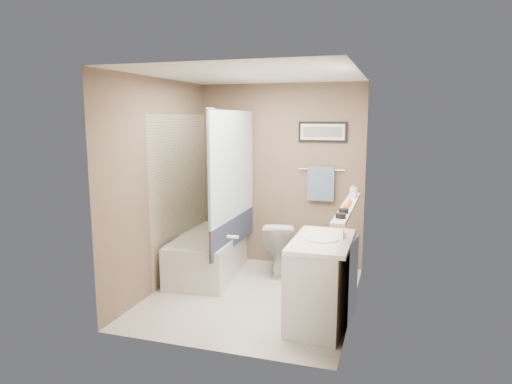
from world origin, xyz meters
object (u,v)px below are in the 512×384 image
(vanity, at_px, (322,284))
(hair_brush_back, at_px, (348,203))
(toilet, at_px, (279,247))
(hair_brush_front, at_px, (347,205))
(candle_bowl_near, at_px, (341,216))
(candle_bowl_far, at_px, (344,211))
(glass_jar, at_px, (354,192))
(soap_bottle, at_px, (353,192))
(bathtub, at_px, (209,254))

(vanity, distance_m, hair_brush_back, 0.83)
(toilet, bearing_deg, hair_brush_front, 118.93)
(vanity, xyz_separation_m, candle_bowl_near, (0.19, -0.27, 0.73))
(candle_bowl_far, bearing_deg, hair_brush_front, 90.00)
(vanity, height_order, glass_jar, glass_jar)
(hair_brush_front, distance_m, soap_bottle, 0.56)
(toilet, xyz_separation_m, vanity, (0.76, -1.28, 0.06))
(hair_brush_back, bearing_deg, bathtub, 159.05)
(candle_bowl_near, bearing_deg, vanity, 124.19)
(vanity, bearing_deg, glass_jar, 84.02)
(bathtub, height_order, candle_bowl_far, candle_bowl_far)
(hair_brush_back, bearing_deg, soap_bottle, 90.00)
(bathtub, bearing_deg, vanity, -38.40)
(bathtub, relative_size, glass_jar, 15.00)
(toilet, xyz_separation_m, soap_bottle, (0.94, -0.53, 0.84))
(glass_jar, relative_size, soap_bottle, 0.74)
(hair_brush_front, distance_m, glass_jar, 0.67)
(bathtub, bearing_deg, toilet, 11.49)
(vanity, distance_m, hair_brush_front, 0.79)
(candle_bowl_far, distance_m, hair_brush_back, 0.39)
(bathtub, distance_m, hair_brush_front, 2.15)
(hair_brush_front, bearing_deg, candle_bowl_near, -90.00)
(candle_bowl_far, relative_size, hair_brush_back, 0.41)
(toilet, relative_size, vanity, 0.76)
(candle_bowl_near, height_order, hair_brush_front, hair_brush_front)
(bathtub, distance_m, hair_brush_back, 2.11)
(candle_bowl_far, bearing_deg, vanity, 162.00)
(candle_bowl_near, bearing_deg, bathtub, 144.24)
(toilet, distance_m, vanity, 1.49)
(bathtub, xyz_separation_m, hair_brush_front, (1.79, -0.81, 0.89))
(hair_brush_back, bearing_deg, candle_bowl_far, -90.00)
(candle_bowl_near, height_order, hair_brush_back, hair_brush_back)
(bathtub, relative_size, hair_brush_back, 6.82)
(candle_bowl_near, bearing_deg, soap_bottle, 90.00)
(glass_jar, bearing_deg, hair_brush_front, -90.00)
(hair_brush_front, distance_m, hair_brush_back, 0.13)
(bathtub, xyz_separation_m, candle_bowl_far, (1.79, -1.07, 0.89))
(vanity, height_order, hair_brush_back, hair_brush_back)
(vanity, xyz_separation_m, candle_bowl_far, (0.19, -0.06, 0.73))
(candle_bowl_far, height_order, glass_jar, glass_jar)
(hair_brush_front, bearing_deg, bathtub, 155.47)
(candle_bowl_near, bearing_deg, hair_brush_front, 90.00)
(glass_jar, bearing_deg, bathtub, 175.26)
(candle_bowl_far, xyz_separation_m, soap_bottle, (0.00, 0.81, 0.05))
(hair_brush_front, xyz_separation_m, soap_bottle, (0.00, 0.56, 0.05))
(hair_brush_front, height_order, glass_jar, glass_jar)
(vanity, relative_size, hair_brush_back, 4.09)
(candle_bowl_near, xyz_separation_m, hair_brush_back, (0.00, 0.60, 0.00))
(soap_bottle, bearing_deg, hair_brush_back, -90.00)
(candle_bowl_far, height_order, hair_brush_back, hair_brush_back)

